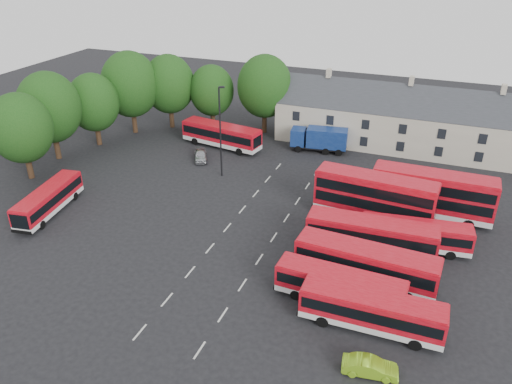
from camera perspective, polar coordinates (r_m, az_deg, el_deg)
ground at (r=49.18m, az=-4.26°, el=-5.22°), size 140.00×140.00×0.00m
lane_markings at (r=49.85m, az=-0.68°, el=-4.63°), size 5.15×33.80×0.01m
treeline at (r=71.50m, az=-13.14°, el=10.68°), size 29.92×32.59×12.01m
terrace_houses at (r=71.00m, az=16.73°, el=7.71°), size 35.70×7.13×10.06m
bus_row_a at (r=38.81m, az=13.09°, el=-12.93°), size 10.58×2.55×2.99m
bus_row_b at (r=40.73m, az=9.58°, el=-10.42°), size 10.34×2.78×2.90m
bus_row_c at (r=43.20m, az=12.47°, el=-7.80°), size 12.03×3.48×3.36m
bus_row_d at (r=47.13m, az=13.05°, el=-4.63°), size 11.92×3.25×3.34m
bus_row_e at (r=48.86m, az=17.79°, el=-4.51°), size 10.20×3.48×2.83m
bus_dd_south at (r=52.14m, az=13.41°, el=-0.34°), size 12.29×3.70×4.97m
bus_dd_north at (r=54.38m, az=19.52°, el=-0.00°), size 12.25×3.03×5.01m
bus_west at (r=56.85m, az=-22.64°, el=-0.70°), size 3.75×10.08×2.79m
bus_north at (r=69.23m, az=-3.98°, el=6.64°), size 11.79×4.49×3.25m
box_truck at (r=68.31m, az=7.30°, el=6.09°), size 7.75×3.33×3.28m
silver_car at (r=65.88m, az=-6.35°, el=4.24°), size 3.32×4.34×1.38m
lime_car at (r=36.30m, az=12.91°, el=-18.91°), size 3.91×1.86×1.24m
lamppost at (r=59.17m, az=-4.08°, el=7.10°), size 0.77×0.50×11.17m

